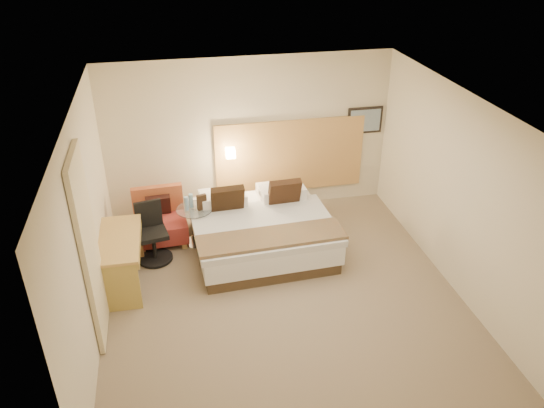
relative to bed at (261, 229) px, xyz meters
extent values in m
cube|color=#827058|center=(0.07, -1.19, -0.34)|extent=(4.80, 5.00, 0.02)
cube|color=white|center=(0.07, -1.19, 2.38)|extent=(4.80, 5.00, 0.02)
cube|color=beige|center=(0.07, 1.32, 1.02)|extent=(4.80, 0.02, 2.70)
cube|color=beige|center=(0.07, -3.70, 1.02)|extent=(4.80, 0.02, 2.70)
cube|color=beige|center=(-2.34, -1.19, 1.02)|extent=(0.02, 5.00, 2.70)
cube|color=beige|center=(2.48, -1.19, 1.02)|extent=(0.02, 5.00, 2.70)
cube|color=tan|center=(0.77, 1.28, 0.62)|extent=(2.60, 0.04, 1.30)
cube|color=black|center=(2.09, 1.29, 1.17)|extent=(0.62, 0.03, 0.47)
cube|color=gray|center=(2.09, 1.27, 1.17)|extent=(0.54, 0.01, 0.39)
cylinder|color=silver|center=(-0.28, 1.23, 0.82)|extent=(0.02, 0.12, 0.02)
cube|color=#FFEDC6|center=(-0.28, 1.17, 0.82)|extent=(0.15, 0.15, 0.15)
cube|color=beige|center=(-2.29, -1.44, 0.89)|extent=(0.06, 0.90, 2.42)
cylinder|color=#8AB5D5|center=(-1.09, 0.32, 0.41)|extent=(0.09, 0.09, 0.23)
cylinder|color=#90C2DF|center=(-1.02, 0.40, 0.41)|extent=(0.09, 0.09, 0.23)
cube|color=#352416|center=(-0.86, 0.30, 0.42)|extent=(0.16, 0.10, 0.25)
cube|color=#423221|center=(0.00, 0.00, -0.24)|extent=(2.04, 2.04, 0.18)
cube|color=white|center=(0.00, 0.00, 0.00)|extent=(2.10, 2.10, 0.30)
cube|color=silver|center=(0.01, -0.29, 0.21)|extent=(2.14, 1.54, 0.10)
cube|color=silver|center=(-0.52, 0.72, 0.25)|extent=(0.72, 0.41, 0.18)
cube|color=white|center=(0.45, 0.76, 0.25)|extent=(0.72, 0.41, 0.18)
cube|color=white|center=(-0.50, 0.46, 0.35)|extent=(0.72, 0.41, 0.18)
cube|color=white|center=(0.47, 0.50, 0.35)|extent=(0.72, 0.41, 0.18)
cube|color=black|center=(-0.47, 0.26, 0.43)|extent=(0.52, 0.29, 0.52)
cube|color=black|center=(0.44, 0.30, 0.43)|extent=(0.52, 0.29, 0.52)
cube|color=#C06727|center=(0.03, -0.69, 0.28)|extent=(2.15, 0.64, 0.05)
cube|color=#A16B4C|center=(-1.82, 0.20, -0.28)|extent=(0.08, 0.08, 0.10)
cube|color=tan|center=(-1.18, 0.23, -0.28)|extent=(0.08, 0.08, 0.10)
cube|color=#986747|center=(-1.85, 0.76, -0.28)|extent=(0.08, 0.08, 0.10)
cube|color=#9C7D49|center=(-1.21, 0.79, -0.28)|extent=(0.08, 0.08, 0.10)
cube|color=maroon|center=(-1.52, 0.49, -0.08)|extent=(0.84, 0.74, 0.30)
cube|color=#B75731|center=(-1.53, 0.78, 0.29)|extent=(0.81, 0.16, 0.45)
cube|color=black|center=(-1.53, 0.67, 0.22)|extent=(0.39, 0.21, 0.39)
cylinder|color=white|center=(-0.98, 0.33, -0.32)|extent=(0.48, 0.48, 0.02)
cylinder|color=silver|center=(-0.98, 0.33, -0.02)|extent=(0.06, 0.06, 0.59)
cylinder|color=white|center=(-0.98, 0.33, 0.29)|extent=(0.71, 0.71, 0.01)
cube|color=tan|center=(-2.07, -0.53, 0.42)|extent=(0.58, 1.24, 0.04)
cube|color=#B39946|center=(-2.08, -1.10, 0.03)|extent=(0.51, 0.05, 0.73)
cube|color=#A06F3F|center=(-2.06, 0.05, 0.03)|extent=(0.51, 0.05, 0.73)
cube|color=tan|center=(-2.02, -0.53, 0.34)|extent=(0.48, 1.16, 0.10)
cylinder|color=black|center=(-1.64, -0.01, -0.30)|extent=(0.60, 0.60, 0.04)
cylinder|color=black|center=(-1.64, -0.01, -0.08)|extent=(0.07, 0.07, 0.40)
cube|color=black|center=(-1.64, -0.01, 0.14)|extent=(0.49, 0.49, 0.07)
cube|color=black|center=(-1.67, 0.17, 0.39)|extent=(0.40, 0.12, 0.42)
camera|label=1|loc=(-1.26, -6.89, 4.35)|focal=35.00mm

